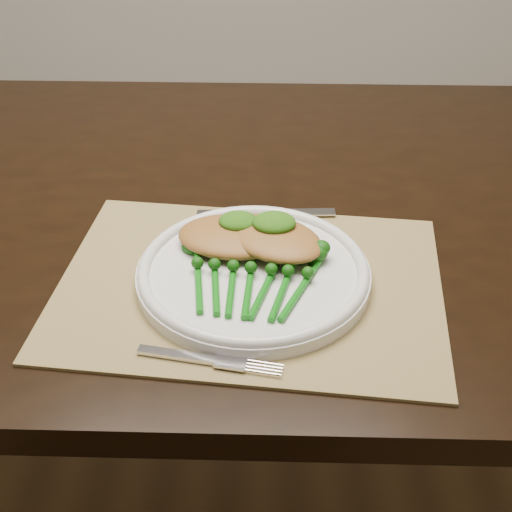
{
  "coord_description": "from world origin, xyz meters",
  "views": [
    {
      "loc": [
        0.14,
        -1.02,
        1.3
      ],
      "look_at": [
        0.13,
        -0.3,
        0.78
      ],
      "focal_mm": 50.0,
      "sensor_mm": 36.0,
      "label": 1
    }
  ],
  "objects_px": {
    "dining_table": "(210,376)",
    "dinner_plate": "(253,272)",
    "placemat": "(250,285)",
    "chicken_fillet_left": "(232,237)",
    "broccolini_bundle": "(249,283)"
  },
  "relations": [
    {
      "from": "chicken_fillet_left",
      "to": "broccolini_bundle",
      "type": "bearing_deg",
      "value": -65.78
    },
    {
      "from": "placemat",
      "to": "dinner_plate",
      "type": "height_order",
      "value": "dinner_plate"
    },
    {
      "from": "dinner_plate",
      "to": "chicken_fillet_left",
      "type": "relative_size",
      "value": 2.06
    },
    {
      "from": "placemat",
      "to": "dining_table",
      "type": "bearing_deg",
      "value": 116.35
    },
    {
      "from": "dining_table",
      "to": "dinner_plate",
      "type": "distance_m",
      "value": 0.45
    },
    {
      "from": "chicken_fillet_left",
      "to": "broccolini_bundle",
      "type": "distance_m",
      "value": 0.09
    },
    {
      "from": "chicken_fillet_left",
      "to": "broccolini_bundle",
      "type": "xyz_separation_m",
      "value": [
        0.02,
        -0.08,
        -0.01
      ]
    },
    {
      "from": "placemat",
      "to": "chicken_fillet_left",
      "type": "relative_size",
      "value": 3.35
    },
    {
      "from": "dining_table",
      "to": "dinner_plate",
      "type": "relative_size",
      "value": 5.55
    },
    {
      "from": "dining_table",
      "to": "placemat",
      "type": "height_order",
      "value": "placemat"
    },
    {
      "from": "chicken_fillet_left",
      "to": "dining_table",
      "type": "bearing_deg",
      "value": 117.52
    },
    {
      "from": "placemat",
      "to": "chicken_fillet_left",
      "type": "distance_m",
      "value": 0.07
    },
    {
      "from": "dining_table",
      "to": "placemat",
      "type": "relative_size",
      "value": 3.41
    },
    {
      "from": "dining_table",
      "to": "chicken_fillet_left",
      "type": "relative_size",
      "value": 11.44
    },
    {
      "from": "dining_table",
      "to": "dinner_plate",
      "type": "xyz_separation_m",
      "value": [
        0.08,
        -0.21,
        0.39
      ]
    }
  ]
}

